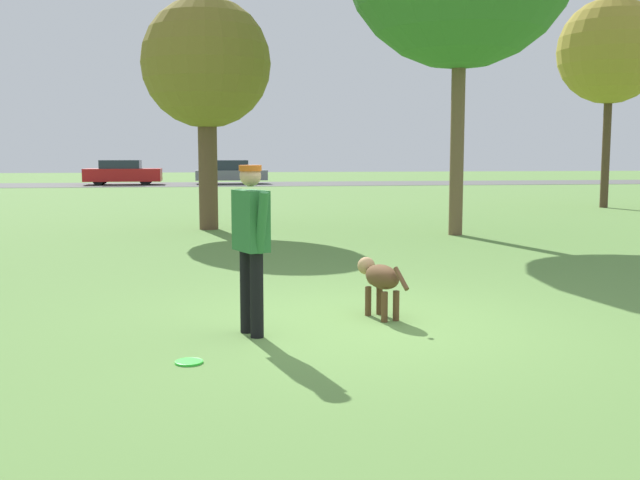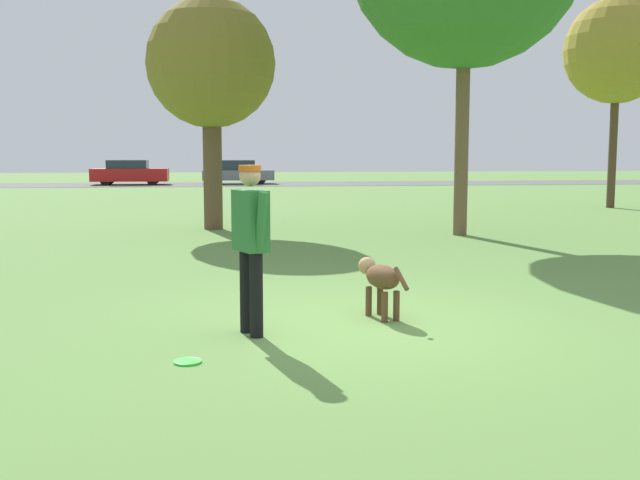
{
  "view_description": "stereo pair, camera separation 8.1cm",
  "coord_description": "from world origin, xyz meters",
  "px_view_note": "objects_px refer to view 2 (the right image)",
  "views": [
    {
      "loc": [
        -1.49,
        -7.54,
        1.8
      ],
      "look_at": [
        -0.44,
        -0.01,
        0.9
      ],
      "focal_mm": 42.0,
      "sensor_mm": 36.0,
      "label": 1
    },
    {
      "loc": [
        -1.41,
        -7.55,
        1.8
      ],
      "look_at": [
        -0.44,
        -0.01,
        0.9
      ],
      "focal_mm": 42.0,
      "sensor_mm": 36.0,
      "label": 2
    }
  ],
  "objects_px": {
    "dog": "(380,278)",
    "tree_mid_center": "(211,65)",
    "tree_far_right": "(617,51)",
    "parked_car_grey": "(237,172)",
    "parked_car_red": "(130,173)",
    "frisbee": "(188,362)",
    "person": "(251,235)"
  },
  "relations": [
    {
      "from": "dog",
      "to": "tree_mid_center",
      "type": "relative_size",
      "value": 0.18
    },
    {
      "from": "tree_far_right",
      "to": "tree_mid_center",
      "type": "relative_size",
      "value": 1.26
    },
    {
      "from": "tree_far_right",
      "to": "parked_car_grey",
      "type": "relative_size",
      "value": 1.65
    },
    {
      "from": "dog",
      "to": "parked_car_red",
      "type": "relative_size",
      "value": 0.23
    },
    {
      "from": "tree_mid_center",
      "to": "frisbee",
      "type": "bearing_deg",
      "value": -90.43
    },
    {
      "from": "dog",
      "to": "tree_far_right",
      "type": "distance_m",
      "value": 18.97
    },
    {
      "from": "frisbee",
      "to": "parked_car_grey",
      "type": "xyz_separation_m",
      "value": [
        1.1,
        36.21,
        0.65
      ]
    },
    {
      "from": "person",
      "to": "parked_car_grey",
      "type": "xyz_separation_m",
      "value": [
        0.52,
        35.28,
        -0.33
      ]
    },
    {
      "from": "parked_car_red",
      "to": "tree_far_right",
      "type": "bearing_deg",
      "value": -48.01
    },
    {
      "from": "person",
      "to": "tree_mid_center",
      "type": "distance_m",
      "value": 10.75
    },
    {
      "from": "dog",
      "to": "parked_car_red",
      "type": "bearing_deg",
      "value": -6.69
    },
    {
      "from": "parked_car_grey",
      "to": "tree_mid_center",
      "type": "bearing_deg",
      "value": -94.0
    },
    {
      "from": "person",
      "to": "tree_far_right",
      "type": "distance_m",
      "value": 20.15
    },
    {
      "from": "frisbee",
      "to": "parked_car_grey",
      "type": "height_order",
      "value": "parked_car_grey"
    },
    {
      "from": "person",
      "to": "frisbee",
      "type": "distance_m",
      "value": 1.47
    },
    {
      "from": "person",
      "to": "dog",
      "type": "xyz_separation_m",
      "value": [
        1.42,
        0.61,
        -0.56
      ]
    },
    {
      "from": "dog",
      "to": "tree_far_right",
      "type": "bearing_deg",
      "value": -53.63
    },
    {
      "from": "dog",
      "to": "frisbee",
      "type": "height_order",
      "value": "dog"
    },
    {
      "from": "tree_mid_center",
      "to": "parked_car_red",
      "type": "bearing_deg",
      "value": 101.17
    },
    {
      "from": "tree_far_right",
      "to": "tree_mid_center",
      "type": "height_order",
      "value": "tree_far_right"
    },
    {
      "from": "frisbee",
      "to": "parked_car_red",
      "type": "bearing_deg",
      "value": 97.58
    },
    {
      "from": "tree_mid_center",
      "to": "parked_car_grey",
      "type": "bearing_deg",
      "value": 87.66
    },
    {
      "from": "frisbee",
      "to": "parked_car_grey",
      "type": "bearing_deg",
      "value": 88.25
    },
    {
      "from": "tree_far_right",
      "to": "person",
      "type": "bearing_deg",
      "value": -128.11
    },
    {
      "from": "frisbee",
      "to": "tree_mid_center",
      "type": "relative_size",
      "value": 0.05
    },
    {
      "from": "tree_mid_center",
      "to": "parked_car_red",
      "type": "relative_size",
      "value": 1.29
    },
    {
      "from": "frisbee",
      "to": "tree_mid_center",
      "type": "bearing_deg",
      "value": 89.57
    },
    {
      "from": "frisbee",
      "to": "person",
      "type": "bearing_deg",
      "value": 57.8
    },
    {
      "from": "tree_far_right",
      "to": "parked_car_red",
      "type": "height_order",
      "value": "tree_far_right"
    },
    {
      "from": "parked_car_red",
      "to": "person",
      "type": "bearing_deg",
      "value": -81.28
    },
    {
      "from": "dog",
      "to": "tree_far_right",
      "type": "height_order",
      "value": "tree_far_right"
    },
    {
      "from": "frisbee",
      "to": "tree_mid_center",
      "type": "height_order",
      "value": "tree_mid_center"
    }
  ]
}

